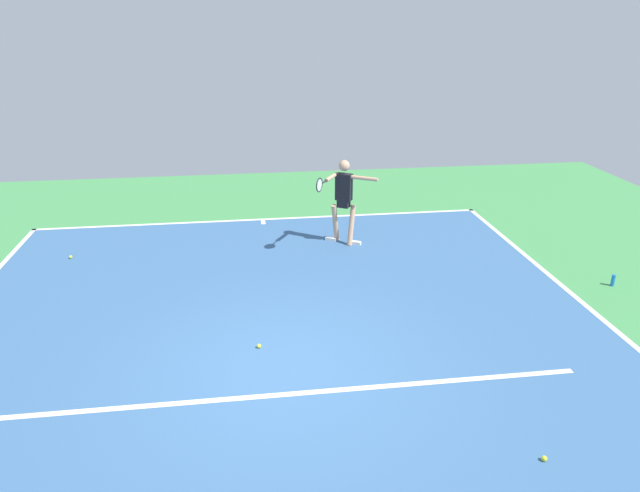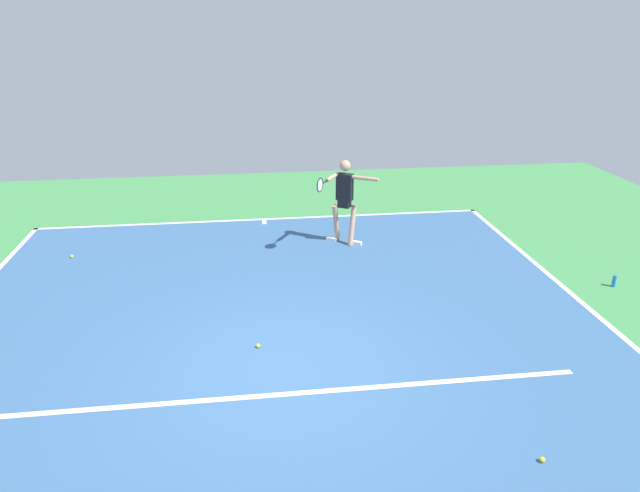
{
  "view_description": "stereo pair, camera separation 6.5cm",
  "coord_description": "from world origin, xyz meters",
  "px_view_note": "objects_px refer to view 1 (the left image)",
  "views": [
    {
      "loc": [
        0.46,
        7.03,
        4.7
      ],
      "look_at": [
        -0.84,
        -2.37,
        0.9
      ],
      "focal_mm": 32.84,
      "sensor_mm": 36.0,
      "label": 1
    },
    {
      "loc": [
        0.39,
        7.04,
        4.7
      ],
      "look_at": [
        -0.84,
        -2.37,
        0.9
      ],
      "focal_mm": 32.84,
      "sensor_mm": 36.0,
      "label": 2
    }
  ],
  "objects_px": {
    "tennis_player": "(343,196)",
    "tennis_ball_near_player": "(544,459)",
    "tennis_ball_by_sideline": "(259,346)",
    "water_bottle": "(613,280)",
    "tennis_ball_by_baseline": "(71,257)"
  },
  "relations": [
    {
      "from": "tennis_player",
      "to": "tennis_ball_by_baseline",
      "type": "xyz_separation_m",
      "value": [
        5.69,
        0.1,
        -1.04
      ]
    },
    {
      "from": "tennis_ball_by_sideline",
      "to": "water_bottle",
      "type": "distance_m",
      "value": 6.68
    },
    {
      "from": "water_bottle",
      "to": "tennis_ball_by_sideline",
      "type": "bearing_deg",
      "value": 11.01
    },
    {
      "from": "tennis_ball_by_sideline",
      "to": "water_bottle",
      "type": "xyz_separation_m",
      "value": [
        -6.56,
        -1.28,
        0.08
      ]
    },
    {
      "from": "tennis_ball_by_baseline",
      "to": "tennis_ball_near_player",
      "type": "distance_m",
      "value": 9.62
    },
    {
      "from": "tennis_player",
      "to": "tennis_ball_near_player",
      "type": "distance_m",
      "value": 7.08
    },
    {
      "from": "tennis_ball_near_player",
      "to": "tennis_ball_by_sideline",
      "type": "xyz_separation_m",
      "value": [
        3.09,
        -2.84,
        0.0
      ]
    },
    {
      "from": "tennis_ball_by_sideline",
      "to": "water_bottle",
      "type": "height_order",
      "value": "water_bottle"
    },
    {
      "from": "tennis_ball_by_sideline",
      "to": "water_bottle",
      "type": "relative_size",
      "value": 0.3
    },
    {
      "from": "tennis_ball_by_baseline",
      "to": "water_bottle",
      "type": "relative_size",
      "value": 0.3
    },
    {
      "from": "tennis_ball_near_player",
      "to": "water_bottle",
      "type": "relative_size",
      "value": 0.3
    },
    {
      "from": "tennis_player",
      "to": "tennis_ball_by_baseline",
      "type": "relative_size",
      "value": 28.07
    },
    {
      "from": "tennis_player",
      "to": "tennis_ball_near_player",
      "type": "height_order",
      "value": "tennis_player"
    },
    {
      "from": "tennis_ball_by_baseline",
      "to": "tennis_ball_by_sideline",
      "type": "bearing_deg",
      "value": 132.8
    },
    {
      "from": "tennis_player",
      "to": "tennis_ball_by_sideline",
      "type": "relative_size",
      "value": 28.07
    }
  ]
}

